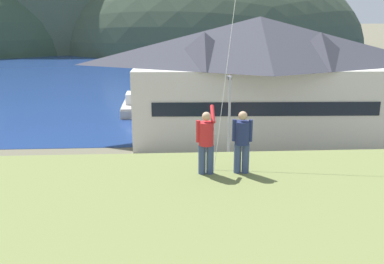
{
  "coord_description": "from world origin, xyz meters",
  "views": [
    {
      "loc": [
        -0.87,
        -17.86,
        11.28
      ],
      "look_at": [
        0.66,
        9.0,
        3.77
      ],
      "focal_mm": 41.97,
      "sensor_mm": 36.0,
      "label": 1
    }
  ],
  "objects_px": {
    "parked_car_front_row_end": "(264,248)",
    "parked_car_front_row_red": "(216,187)",
    "parked_car_mid_row_center": "(352,186)",
    "parked_car_front_row_silver": "(153,254)",
    "wharf_dock": "(169,104)",
    "person_kite_flyer": "(206,140)",
    "parked_car_mid_row_near": "(41,186)",
    "person_companion": "(242,140)",
    "parking_light_pole": "(229,121)",
    "harbor_lodge": "(258,75)",
    "moored_boat_wharfside": "(136,104)"
  },
  "relations": [
    {
      "from": "parked_car_mid_row_near",
      "to": "person_companion",
      "type": "height_order",
      "value": "person_companion"
    },
    {
      "from": "harbor_lodge",
      "to": "parked_car_front_row_end",
      "type": "distance_m",
      "value": 21.67
    },
    {
      "from": "parked_car_front_row_end",
      "to": "parked_car_mid_row_near",
      "type": "distance_m",
      "value": 13.98
    },
    {
      "from": "parked_car_mid_row_center",
      "to": "parked_car_front_row_red",
      "type": "xyz_separation_m",
      "value": [
        -8.06,
        0.27,
        0.0
      ]
    },
    {
      "from": "parked_car_front_row_end",
      "to": "person_companion",
      "type": "relative_size",
      "value": 2.44
    },
    {
      "from": "harbor_lodge",
      "to": "person_companion",
      "type": "relative_size",
      "value": 13.06
    },
    {
      "from": "harbor_lodge",
      "to": "wharf_dock",
      "type": "relative_size",
      "value": 1.51
    },
    {
      "from": "wharf_dock",
      "to": "parked_car_mid_row_center",
      "type": "xyz_separation_m",
      "value": [
        10.65,
        -27.25,
        0.71
      ]
    },
    {
      "from": "parked_car_front_row_red",
      "to": "parked_car_front_row_silver",
      "type": "height_order",
      "value": "same"
    },
    {
      "from": "moored_boat_wharfside",
      "to": "parked_car_front_row_end",
      "type": "relative_size",
      "value": 2.0
    },
    {
      "from": "harbor_lodge",
      "to": "person_kite_flyer",
      "type": "distance_m",
      "value": 27.65
    },
    {
      "from": "parking_light_pole",
      "to": "parked_car_mid_row_center",
      "type": "bearing_deg",
      "value": -32.55
    },
    {
      "from": "moored_boat_wharfside",
      "to": "person_companion",
      "type": "height_order",
      "value": "person_companion"
    },
    {
      "from": "parked_car_front_row_end",
      "to": "parked_car_front_row_red",
      "type": "xyz_separation_m",
      "value": [
        -1.35,
        6.95,
        0.0
      ]
    },
    {
      "from": "parked_car_mid_row_near",
      "to": "parked_car_front_row_red",
      "type": "relative_size",
      "value": 1.03
    },
    {
      "from": "parked_car_mid_row_near",
      "to": "harbor_lodge",
      "type": "bearing_deg",
      "value": 40.43
    },
    {
      "from": "parked_car_mid_row_center",
      "to": "parked_car_front_row_silver",
      "type": "relative_size",
      "value": 0.97
    },
    {
      "from": "harbor_lodge",
      "to": "person_kite_flyer",
      "type": "bearing_deg",
      "value": -104.46
    },
    {
      "from": "wharf_dock",
      "to": "parked_car_front_row_silver",
      "type": "distance_m",
      "value": 34.16
    },
    {
      "from": "harbor_lodge",
      "to": "parked_car_front_row_silver",
      "type": "relative_size",
      "value": 5.21
    },
    {
      "from": "wharf_dock",
      "to": "person_companion",
      "type": "height_order",
      "value": "person_companion"
    },
    {
      "from": "moored_boat_wharfside",
      "to": "parked_car_front_row_silver",
      "type": "relative_size",
      "value": 1.94
    },
    {
      "from": "parked_car_front_row_end",
      "to": "parked_car_mid_row_near",
      "type": "bearing_deg",
      "value": 146.65
    },
    {
      "from": "moored_boat_wharfside",
      "to": "wharf_dock",
      "type": "bearing_deg",
      "value": 24.67
    },
    {
      "from": "parked_car_mid_row_center",
      "to": "parking_light_pole",
      "type": "relative_size",
      "value": 0.61
    },
    {
      "from": "parked_car_front_row_end",
      "to": "parked_car_mid_row_center",
      "type": "bearing_deg",
      "value": 44.86
    },
    {
      "from": "wharf_dock",
      "to": "person_companion",
      "type": "bearing_deg",
      "value": -87.38
    },
    {
      "from": "harbor_lodge",
      "to": "parked_car_front_row_red",
      "type": "bearing_deg",
      "value": -110.22
    },
    {
      "from": "person_companion",
      "to": "parking_light_pole",
      "type": "bearing_deg",
      "value": 83.07
    },
    {
      "from": "parked_car_mid_row_near",
      "to": "parked_car_front_row_silver",
      "type": "relative_size",
      "value": 1.0
    },
    {
      "from": "moored_boat_wharfside",
      "to": "parked_car_front_row_end",
      "type": "height_order",
      "value": "moored_boat_wharfside"
    },
    {
      "from": "parked_car_mid_row_near",
      "to": "parking_light_pole",
      "type": "relative_size",
      "value": 0.63
    },
    {
      "from": "parked_car_mid_row_center",
      "to": "person_kite_flyer",
      "type": "bearing_deg",
      "value": -128.1
    },
    {
      "from": "parking_light_pole",
      "to": "person_companion",
      "type": "xyz_separation_m",
      "value": [
        -2.05,
        -16.84,
        3.71
      ]
    },
    {
      "from": "wharf_dock",
      "to": "parking_light_pole",
      "type": "distance_m",
      "value": 23.53
    },
    {
      "from": "moored_boat_wharfside",
      "to": "parked_car_mid_row_center",
      "type": "relative_size",
      "value": 2.01
    },
    {
      "from": "moored_boat_wharfside",
      "to": "parked_car_mid_row_near",
      "type": "height_order",
      "value": "moored_boat_wharfside"
    },
    {
      "from": "parked_car_front_row_end",
      "to": "parked_car_front_row_red",
      "type": "height_order",
      "value": "same"
    },
    {
      "from": "person_companion",
      "to": "person_kite_flyer",
      "type": "bearing_deg",
      "value": -179.27
    },
    {
      "from": "harbor_lodge",
      "to": "person_companion",
      "type": "distance_m",
      "value": 27.41
    },
    {
      "from": "moored_boat_wharfside",
      "to": "person_kite_flyer",
      "type": "xyz_separation_m",
      "value": [
        4.56,
        -38.06,
        7.09
      ]
    },
    {
      "from": "wharf_dock",
      "to": "parking_light_pole",
      "type": "bearing_deg",
      "value": -80.42
    },
    {
      "from": "person_kite_flyer",
      "to": "harbor_lodge",
      "type": "bearing_deg",
      "value": 75.54
    },
    {
      "from": "parked_car_mid_row_near",
      "to": "parked_car_front_row_red",
      "type": "bearing_deg",
      "value": -4.08
    },
    {
      "from": "wharf_dock",
      "to": "person_kite_flyer",
      "type": "height_order",
      "value": "person_kite_flyer"
    },
    {
      "from": "parked_car_front_row_red",
      "to": "moored_boat_wharfside",
      "type": "bearing_deg",
      "value": 104.04
    },
    {
      "from": "parked_car_front_row_red",
      "to": "parking_light_pole",
      "type": "distance_m",
      "value": 5.21
    },
    {
      "from": "moored_boat_wharfside",
      "to": "person_kite_flyer",
      "type": "height_order",
      "value": "person_kite_flyer"
    },
    {
      "from": "wharf_dock",
      "to": "person_kite_flyer",
      "type": "distance_m",
      "value": 40.47
    },
    {
      "from": "person_companion",
      "to": "parked_car_mid_row_center",
      "type": "bearing_deg",
      "value": 54.76
    }
  ]
}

